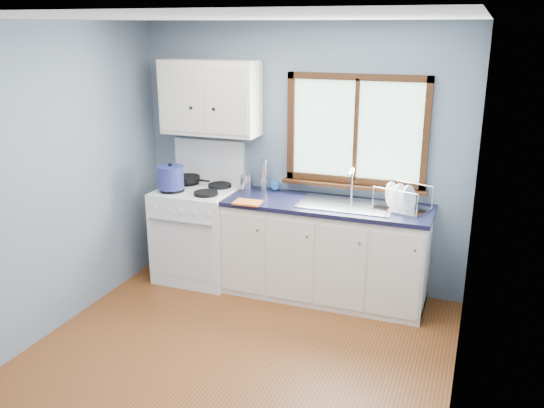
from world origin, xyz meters
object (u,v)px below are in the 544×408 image
(skillet, at_px, (187,179))
(sink, at_px, (346,212))
(stockpot, at_px, (171,177))
(thermos, at_px, (264,175))
(gas_range, at_px, (199,231))
(dish_rack, at_px, (401,203))
(base_cabinets, at_px, (325,255))
(utensil_crock, at_px, (247,182))

(skillet, bearing_deg, sink, -0.46)
(stockpot, xyz_separation_m, thermos, (0.81, 0.37, 0.00))
(thermos, bearing_deg, sink, -11.84)
(gas_range, height_order, thermos, gas_range)
(stockpot, bearing_deg, dish_rack, 6.36)
(stockpot, bearing_deg, base_cabinets, 7.12)
(stockpot, height_order, thermos, thermos)
(utensil_crock, height_order, thermos, utensil_crock)
(thermos, bearing_deg, base_cabinets, -14.82)
(gas_range, relative_size, stockpot, 5.29)
(base_cabinets, bearing_deg, stockpot, -172.88)
(stockpot, xyz_separation_m, utensil_crock, (0.64, 0.35, -0.07))
(gas_range, xyz_separation_m, thermos, (0.63, 0.20, 0.58))
(skillet, distance_m, utensil_crock, 0.62)
(skillet, height_order, dish_rack, dish_rack)
(gas_range, distance_m, dish_rack, 2.02)
(base_cabinets, distance_m, sink, 0.48)
(stockpot, relative_size, utensil_crock, 0.66)
(base_cabinets, height_order, stockpot, stockpot)
(stockpot, distance_m, dish_rack, 2.16)
(skillet, bearing_deg, dish_rack, 1.80)
(sink, distance_m, skillet, 1.66)
(gas_range, xyz_separation_m, skillet, (-0.17, 0.13, 0.49))
(dish_rack, bearing_deg, thermos, -167.74)
(base_cabinets, xyz_separation_m, thermos, (-0.68, 0.18, 0.67))
(base_cabinets, distance_m, stockpot, 1.64)
(base_cabinets, height_order, thermos, thermos)
(base_cabinets, distance_m, skillet, 1.59)
(gas_range, distance_m, skillet, 0.54)
(thermos, height_order, dish_rack, thermos)
(gas_range, bearing_deg, skillet, 143.72)
(gas_range, relative_size, dish_rack, 2.65)
(sink, distance_m, utensil_crock, 1.06)
(sink, xyz_separation_m, utensil_crock, (-1.03, 0.17, 0.14))
(stockpot, height_order, dish_rack, stockpot)
(sink, height_order, thermos, thermos)
(gas_range, xyz_separation_m, sink, (1.49, 0.02, 0.37))
(base_cabinets, distance_m, dish_rack, 0.87)
(base_cabinets, bearing_deg, utensil_crock, 169.02)
(skillet, bearing_deg, gas_range, -33.03)
(utensil_crock, relative_size, thermos, 1.25)
(thermos, distance_m, dish_rack, 1.34)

